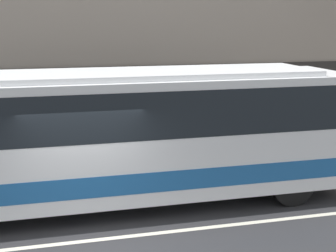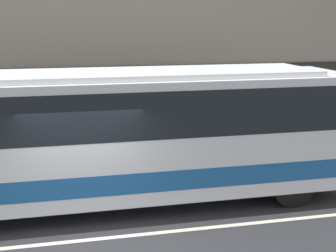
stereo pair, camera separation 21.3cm
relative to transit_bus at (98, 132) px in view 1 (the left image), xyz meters
The scene contains 5 objects.
ground_plane 2.58m from the transit_bus, 103.49° to the right, with size 60.00×60.00×0.00m, color #2D2D30.
sidewalk 3.85m from the transit_bus, 97.26° to the left, with size 60.00×2.50×0.15m.
lane_stripe 2.57m from the transit_bus, 103.49° to the right, with size 54.00×0.14×0.01m.
transit_bus is the anchor object (origin of this frame).
pedestrian_waiting 3.02m from the transit_bus, 105.48° to the left, with size 0.36×0.36×1.62m.
Camera 1 is at (-0.54, -8.63, 4.28)m, focal length 50.00 mm.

